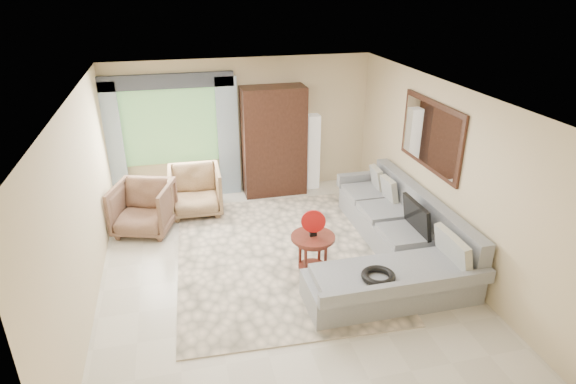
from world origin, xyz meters
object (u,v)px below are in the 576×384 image
object	(u,v)px
coffee_table	(313,254)
armoire	(274,141)
armchair_left	(143,208)
sectional_sofa	(395,242)
potted_plant	(141,190)
floor_lamp	(313,152)
armchair_right	(195,191)
tv_screen	(417,217)

from	to	relation	value
coffee_table	armoire	size ratio (longest dim) A/B	0.30
armchair_left	sectional_sofa	bearing A→B (deg)	-8.43
armchair_left	armoire	world-z (taller)	armoire
potted_plant	floor_lamp	world-z (taller)	floor_lamp
armchair_right	armoire	size ratio (longest dim) A/B	0.44
armchair_left	floor_lamp	bearing A→B (deg)	37.05
coffee_table	armchair_right	size ratio (longest dim) A/B	0.67
armchair_right	floor_lamp	bearing A→B (deg)	16.10
coffee_table	floor_lamp	xyz separation A→B (m)	(0.89, 3.05, 0.42)
coffee_table	armchair_right	xyz separation A→B (m)	(-1.48, 2.43, 0.10)
armchair_left	potted_plant	size ratio (longest dim) A/B	1.75
armchair_right	armoire	distance (m)	1.79
floor_lamp	sectional_sofa	bearing A→B (deg)	-81.67
armchair_left	floor_lamp	size ratio (longest dim) A/B	0.62
armchair_left	armchair_right	size ratio (longest dim) A/B	1.00
tv_screen	armoire	world-z (taller)	armoire
armchair_right	armoire	xyz separation A→B (m)	(1.57, 0.57, 0.63)
coffee_table	armchair_left	distance (m)	3.05
tv_screen	armchair_left	distance (m)	4.39
armoire	sectional_sofa	bearing A→B (deg)	-66.94
floor_lamp	tv_screen	bearing A→B (deg)	-76.96
tv_screen	sectional_sofa	bearing A→B (deg)	166.52
coffee_table	potted_plant	bearing A→B (deg)	128.71
sectional_sofa	armoire	distance (m)	3.24
tv_screen	armoire	size ratio (longest dim) A/B	0.35
tv_screen	potted_plant	world-z (taller)	tv_screen
coffee_table	armoire	distance (m)	3.08
armchair_right	sectional_sofa	bearing A→B (deg)	-38.38
armchair_right	potted_plant	bearing A→B (deg)	147.79
tv_screen	armchair_left	xyz separation A→B (m)	(-3.96, 1.89, -0.30)
sectional_sofa	armchair_right	bearing A→B (deg)	140.28
armoire	floor_lamp	world-z (taller)	armoire
armchair_left	floor_lamp	distance (m)	3.47
coffee_table	potted_plant	world-z (taller)	coffee_table
tv_screen	armchair_left	bearing A→B (deg)	154.52
armchair_left	armoire	xyz separation A→B (m)	(2.46, 1.08, 0.63)
tv_screen	coffee_table	distance (m)	1.64
armchair_left	armoire	size ratio (longest dim) A/B	0.44
armoire	potted_plant	bearing A→B (deg)	177.99
armchair_right	coffee_table	bearing A→B (deg)	-57.24
tv_screen	armchair_left	size ratio (longest dim) A/B	0.79
sectional_sofa	armchair_left	xyz separation A→B (m)	(-3.69, 1.82, 0.14)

